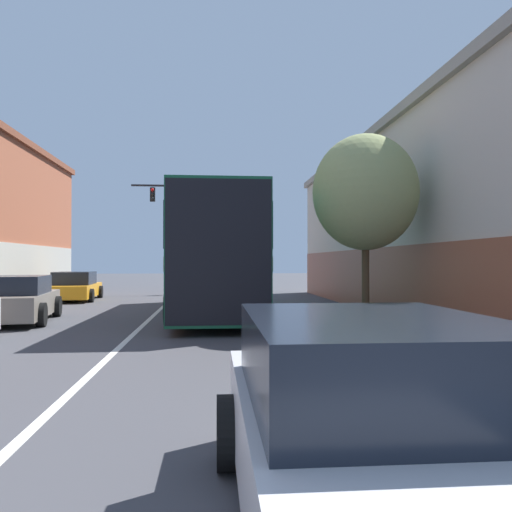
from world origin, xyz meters
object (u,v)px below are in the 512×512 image
object	(u,v)px
traffic_signal_gantry	(230,212)
street_tree_near	(365,193)
bus	(217,252)
parked_car_left_mid	(75,287)
hatchback_foreground	(380,438)
parked_car_left_far	(18,300)

from	to	relation	value
traffic_signal_gantry	street_tree_near	xyz separation A→B (m)	(2.90, -16.21, -1.11)
bus	parked_car_left_mid	xyz separation A→B (m)	(-6.41, 6.54, -1.48)
bus	hatchback_foreground	size ratio (longest dim) A/B	2.72
parked_car_left_mid	traffic_signal_gantry	xyz separation A→B (m)	(7.30, 5.20, 4.05)
bus	parked_car_left_far	bearing A→B (deg)	109.06
bus	hatchback_foreground	distance (m)	14.17
traffic_signal_gantry	parked_car_left_mid	bearing A→B (deg)	-144.53
parked_car_left_mid	parked_car_left_far	xyz separation A→B (m)	(0.61, -8.51, 0.03)
bus	hatchback_foreground	world-z (taller)	bus
hatchback_foreground	parked_car_left_mid	world-z (taller)	hatchback_foreground
bus	street_tree_near	world-z (taller)	street_tree_near
parked_car_left_far	traffic_signal_gantry	distance (m)	15.78
traffic_signal_gantry	street_tree_near	bearing A→B (deg)	-79.84
bus	traffic_signal_gantry	xyz separation A→B (m)	(0.89, 11.74, 2.58)
parked_car_left_mid	traffic_signal_gantry	size ratio (longest dim) A/B	0.58
hatchback_foreground	parked_car_left_mid	xyz separation A→B (m)	(-7.24, 20.61, -0.04)
bus	parked_car_left_mid	world-z (taller)	bus
parked_car_left_far	traffic_signal_gantry	size ratio (longest dim) A/B	0.55
bus	street_tree_near	bearing A→B (deg)	-139.43
hatchback_foreground	parked_car_left_mid	bearing A→B (deg)	19.73
hatchback_foreground	street_tree_near	distance (m)	10.46
parked_car_left_mid	street_tree_near	size ratio (longest dim) A/B	0.93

